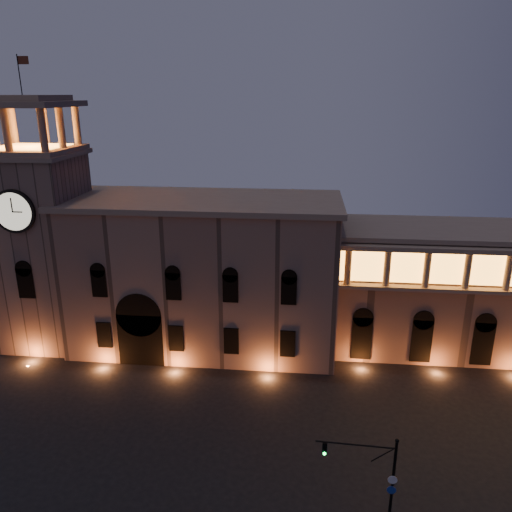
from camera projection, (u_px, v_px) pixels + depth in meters
name	position (u px, v px, depth m)	size (l,w,h in m)	color
ground	(177.00, 475.00, 39.25)	(160.00, 160.00, 0.00)	black
government_building	(203.00, 274.00, 57.43)	(30.80, 12.80, 17.60)	#866757
clock_tower	(42.00, 241.00, 57.13)	(9.80, 9.80, 32.40)	#866757
colonnade_wing	(503.00, 290.00, 56.49)	(40.60, 11.50, 14.50)	#816252
traffic_light	(378.00, 482.00, 33.22)	(5.49, 0.64, 7.53)	black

